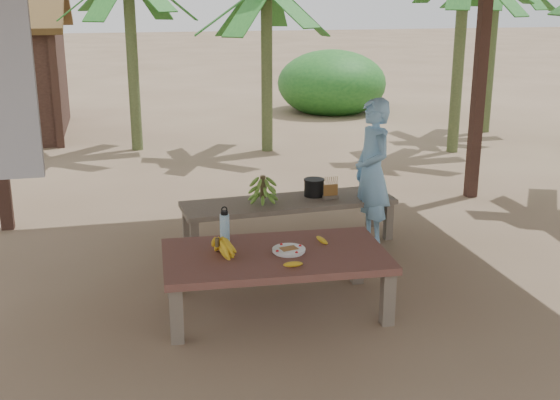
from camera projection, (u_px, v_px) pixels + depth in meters
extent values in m
plane|color=brown|center=(306.00, 287.00, 6.24)|extent=(80.00, 80.00, 0.00)
cube|color=black|center=(479.00, 91.00, 8.60)|extent=(0.13, 0.13, 2.70)
cube|color=brown|center=(176.00, 315.00, 5.20)|extent=(0.10, 0.10, 0.44)
cube|color=brown|center=(388.00, 298.00, 5.49)|extent=(0.10, 0.10, 0.44)
cube|color=brown|center=(173.00, 272.00, 6.00)|extent=(0.10, 0.10, 0.44)
cube|color=brown|center=(357.00, 260.00, 6.28)|extent=(0.10, 0.10, 0.44)
cube|color=maroon|center=(275.00, 256.00, 5.67)|extent=(1.85, 1.09, 0.06)
cube|color=brown|center=(195.00, 240.00, 6.82)|extent=(0.08, 0.08, 0.40)
cube|color=brown|center=(388.00, 221.00, 7.38)|extent=(0.08, 0.08, 0.40)
cube|color=brown|center=(187.00, 226.00, 7.24)|extent=(0.08, 0.08, 0.40)
cube|color=brown|center=(371.00, 209.00, 7.80)|extent=(0.08, 0.08, 0.40)
cube|color=brown|center=(289.00, 203.00, 7.24)|extent=(2.23, 0.73, 0.05)
cylinder|color=white|center=(289.00, 252.00, 5.67)|extent=(0.25, 0.25, 0.01)
cylinder|color=white|center=(289.00, 250.00, 5.66)|extent=(0.27, 0.27, 0.02)
cube|color=brown|center=(289.00, 249.00, 5.66)|extent=(0.15, 0.12, 0.02)
ellipsoid|color=yellow|center=(293.00, 264.00, 5.37)|extent=(0.18, 0.09, 0.04)
ellipsoid|color=yellow|center=(322.00, 240.00, 5.88)|extent=(0.09, 0.16, 0.04)
cylinder|color=#4098C9|center=(225.00, 228.00, 5.90)|extent=(0.08, 0.08, 0.23)
cylinder|color=black|center=(224.00, 213.00, 5.86)|extent=(0.06, 0.06, 0.03)
torus|color=black|center=(224.00, 209.00, 5.85)|extent=(0.05, 0.01, 0.05)
cylinder|color=black|center=(314.00, 188.00, 7.38)|extent=(0.21, 0.21, 0.18)
imported|color=#73AADA|center=(372.00, 172.00, 7.15)|extent=(0.40, 0.57, 1.51)
cylinder|color=#596638|center=(459.00, 58.00, 11.03)|extent=(0.18, 0.18, 3.01)
cylinder|color=#596638|center=(267.00, 69.00, 11.16)|extent=(0.18, 0.18, 2.65)
cylinder|color=#596638|center=(132.00, 61.00, 11.19)|extent=(0.18, 0.18, 2.90)
cylinder|color=#596638|center=(491.00, 49.00, 12.63)|extent=(0.18, 0.18, 3.02)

